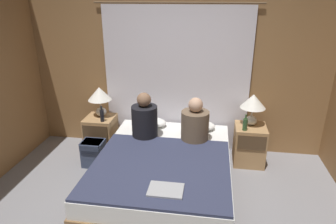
{
  "coord_description": "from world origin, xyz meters",
  "views": [
    {
      "loc": [
        0.53,
        -2.4,
        2.27
      ],
      "look_at": [
        0.0,
        1.05,
        0.89
      ],
      "focal_mm": 32.0,
      "sensor_mm": 36.0,
      "label": 1
    }
  ],
  "objects_px": {
    "pillow_right": "(198,125)",
    "beer_bottle_on_left_stand": "(102,115)",
    "lamp_right": "(253,104)",
    "backpack_on_floor": "(94,152)",
    "nightstand_left": "(101,134)",
    "person_left_in_bed": "(145,120)",
    "beer_bottle_on_right_stand": "(245,124)",
    "lamp_left": "(100,96)",
    "bed": "(164,171)",
    "laptop_on_bed": "(166,190)",
    "pillow_left": "(150,122)",
    "person_right_in_bed": "(195,124)",
    "nightstand_right": "(249,145)"
  },
  "relations": [
    {
      "from": "bed",
      "to": "lamp_left",
      "type": "bearing_deg",
      "value": 142.92
    },
    {
      "from": "beer_bottle_on_left_stand",
      "to": "backpack_on_floor",
      "type": "distance_m",
      "value": 0.53
    },
    {
      "from": "nightstand_right",
      "to": "beer_bottle_on_right_stand",
      "type": "relative_size",
      "value": 2.48
    },
    {
      "from": "lamp_right",
      "to": "backpack_on_floor",
      "type": "distance_m",
      "value": 2.31
    },
    {
      "from": "nightstand_right",
      "to": "pillow_right",
      "type": "height_order",
      "value": "nightstand_right"
    },
    {
      "from": "pillow_right",
      "to": "person_right_in_bed",
      "type": "height_order",
      "value": "person_right_in_bed"
    },
    {
      "from": "nightstand_right",
      "to": "pillow_right",
      "type": "distance_m",
      "value": 0.78
    },
    {
      "from": "pillow_left",
      "to": "person_left_in_bed",
      "type": "xyz_separation_m",
      "value": [
        0.01,
        -0.37,
        0.2
      ]
    },
    {
      "from": "pillow_left",
      "to": "beer_bottle_on_left_stand",
      "type": "xyz_separation_m",
      "value": [
        -0.65,
        -0.21,
        0.16
      ]
    },
    {
      "from": "lamp_left",
      "to": "lamp_right",
      "type": "xyz_separation_m",
      "value": [
        2.19,
        0.0,
        0.0
      ]
    },
    {
      "from": "person_right_in_bed",
      "to": "nightstand_right",
      "type": "bearing_deg",
      "value": 20.66
    },
    {
      "from": "beer_bottle_on_left_stand",
      "to": "person_right_in_bed",
      "type": "bearing_deg",
      "value": -6.77
    },
    {
      "from": "nightstand_right",
      "to": "beer_bottle_on_right_stand",
      "type": "xyz_separation_m",
      "value": [
        -0.1,
        -0.13,
        0.37
      ]
    },
    {
      "from": "nightstand_left",
      "to": "pillow_left",
      "type": "relative_size",
      "value": 1.14
    },
    {
      "from": "lamp_left",
      "to": "laptop_on_bed",
      "type": "distance_m",
      "value": 2.02
    },
    {
      "from": "nightstand_left",
      "to": "person_left_in_bed",
      "type": "relative_size",
      "value": 0.88
    },
    {
      "from": "bed",
      "to": "pillow_left",
      "type": "bearing_deg",
      "value": 113.08
    },
    {
      "from": "nightstand_right",
      "to": "laptop_on_bed",
      "type": "distance_m",
      "value": 1.77
    },
    {
      "from": "backpack_on_floor",
      "to": "beer_bottle_on_left_stand",
      "type": "bearing_deg",
      "value": 78.3
    },
    {
      "from": "person_left_in_bed",
      "to": "lamp_left",
      "type": "bearing_deg",
      "value": 154.44
    },
    {
      "from": "lamp_left",
      "to": "pillow_left",
      "type": "bearing_deg",
      "value": 0.43
    },
    {
      "from": "pillow_left",
      "to": "beer_bottle_on_right_stand",
      "type": "height_order",
      "value": "beer_bottle_on_right_stand"
    },
    {
      "from": "beer_bottle_on_right_stand",
      "to": "backpack_on_floor",
      "type": "xyz_separation_m",
      "value": [
        -2.06,
        -0.28,
        -0.44
      ]
    },
    {
      "from": "beer_bottle_on_left_stand",
      "to": "laptop_on_bed",
      "type": "relative_size",
      "value": 0.67
    },
    {
      "from": "beer_bottle_on_right_stand",
      "to": "laptop_on_bed",
      "type": "distance_m",
      "value": 1.61
    },
    {
      "from": "pillow_right",
      "to": "nightstand_left",
      "type": "bearing_deg",
      "value": -176.9
    },
    {
      "from": "person_left_in_bed",
      "to": "person_right_in_bed",
      "type": "bearing_deg",
      "value": 0.0
    },
    {
      "from": "bed",
      "to": "nightstand_left",
      "type": "distance_m",
      "value": 1.33
    },
    {
      "from": "pillow_left",
      "to": "laptop_on_bed",
      "type": "height_order",
      "value": "pillow_left"
    },
    {
      "from": "pillow_right",
      "to": "backpack_on_floor",
      "type": "distance_m",
      "value": 1.53
    },
    {
      "from": "lamp_left",
      "to": "beer_bottle_on_left_stand",
      "type": "distance_m",
      "value": 0.31
    },
    {
      "from": "bed",
      "to": "nightstand_left",
      "type": "xyz_separation_m",
      "value": [
        -1.1,
        0.76,
        0.07
      ]
    },
    {
      "from": "pillow_right",
      "to": "beer_bottle_on_right_stand",
      "type": "xyz_separation_m",
      "value": [
        0.64,
        -0.21,
        0.15
      ]
    },
    {
      "from": "backpack_on_floor",
      "to": "lamp_left",
      "type": "bearing_deg",
      "value": 94.23
    },
    {
      "from": "beer_bottle_on_left_stand",
      "to": "nightstand_left",
      "type": "bearing_deg",
      "value": 126.21
    },
    {
      "from": "nightstand_left",
      "to": "laptop_on_bed",
      "type": "relative_size",
      "value": 1.62
    },
    {
      "from": "pillow_right",
      "to": "beer_bottle_on_left_stand",
      "type": "xyz_separation_m",
      "value": [
        -1.36,
        -0.21,
        0.16
      ]
    },
    {
      "from": "person_right_in_bed",
      "to": "beer_bottle_on_right_stand",
      "type": "height_order",
      "value": "person_right_in_bed"
    },
    {
      "from": "person_left_in_bed",
      "to": "beer_bottle_on_left_stand",
      "type": "distance_m",
      "value": 0.68
    },
    {
      "from": "pillow_right",
      "to": "person_left_in_bed",
      "type": "bearing_deg",
      "value": -152.37
    },
    {
      "from": "bed",
      "to": "beer_bottle_on_right_stand",
      "type": "relative_size",
      "value": 9.15
    },
    {
      "from": "lamp_left",
      "to": "backpack_on_floor",
      "type": "xyz_separation_m",
      "value": [
        0.04,
        -0.48,
        -0.66
      ]
    },
    {
      "from": "nightstand_left",
      "to": "lamp_left",
      "type": "bearing_deg",
      "value": 90.0
    },
    {
      "from": "lamp_left",
      "to": "pillow_right",
      "type": "relative_size",
      "value": 0.9
    },
    {
      "from": "bed",
      "to": "nightstand_right",
      "type": "bearing_deg",
      "value": 34.57
    },
    {
      "from": "person_left_in_bed",
      "to": "person_right_in_bed",
      "type": "relative_size",
      "value": 1.06
    },
    {
      "from": "person_right_in_bed",
      "to": "backpack_on_floor",
      "type": "bearing_deg",
      "value": -174.98
    },
    {
      "from": "pillow_left",
      "to": "pillow_right",
      "type": "distance_m",
      "value": 0.71
    },
    {
      "from": "pillow_left",
      "to": "person_right_in_bed",
      "type": "bearing_deg",
      "value": -27.92
    },
    {
      "from": "beer_bottle_on_right_stand",
      "to": "nightstand_right",
      "type": "bearing_deg",
      "value": 51.75
    }
  ]
}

